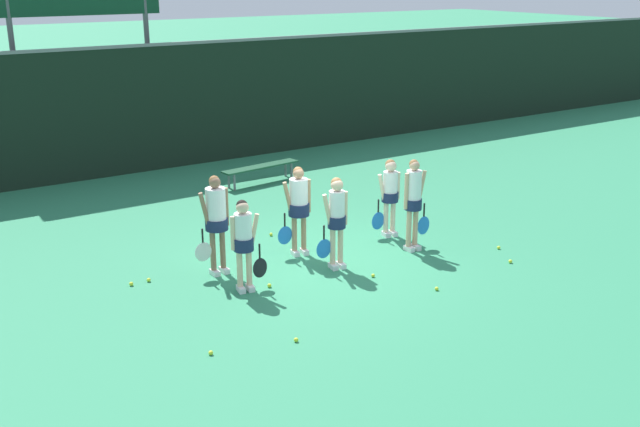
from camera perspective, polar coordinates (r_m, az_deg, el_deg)
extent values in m
plane|color=#2D7F56|center=(14.03, -0.01, -3.67)|extent=(140.00, 140.00, 0.00)
cube|color=black|center=(20.63, -12.56, 7.74)|extent=(60.00, 0.06, 3.30)
cube|color=slate|center=(20.41, -12.88, 12.41)|extent=(60.00, 0.08, 0.08)
cylinder|color=#515156|center=(20.46, -22.15, 9.64)|extent=(0.14, 0.14, 5.32)
cylinder|color=#515156|center=(21.41, -12.90, 10.81)|extent=(0.14, 0.14, 5.32)
cube|color=#19472D|center=(19.13, -4.55, 3.59)|extent=(2.20, 0.61, 0.04)
cylinder|color=slate|center=(19.80, -2.64, 3.44)|extent=(0.06, 0.06, 0.41)
cylinder|color=slate|center=(19.60, -2.20, 3.30)|extent=(0.06, 0.06, 0.41)
cylinder|color=slate|center=(18.81, -6.96, 2.54)|extent=(0.06, 0.06, 0.41)
cylinder|color=slate|center=(18.61, -6.54, 2.39)|extent=(0.06, 0.06, 0.41)
cylinder|color=beige|center=(12.75, -5.42, -4.21)|extent=(0.10, 0.10, 0.76)
cylinder|color=beige|center=(12.71, -6.13, -4.31)|extent=(0.10, 0.10, 0.76)
cube|color=white|center=(12.85, -5.34, -5.64)|extent=(0.15, 0.26, 0.09)
cube|color=white|center=(12.81, -6.04, -5.75)|extent=(0.15, 0.26, 0.09)
cylinder|color=#192347|center=(12.56, -5.84, -2.33)|extent=(0.34, 0.34, 0.22)
cylinder|color=white|center=(12.48, -5.88, -1.34)|extent=(0.30, 0.30, 0.61)
sphere|color=beige|center=(12.35, -5.94, 0.46)|extent=(0.21, 0.21, 0.21)
sphere|color=black|center=(12.36, -5.97, 0.60)|extent=(0.19, 0.19, 0.19)
cylinder|color=beige|center=(12.54, -5.05, -1.30)|extent=(0.21, 0.11, 0.59)
cylinder|color=beige|center=(12.44, -6.66, -1.51)|extent=(0.08, 0.08, 0.58)
cylinder|color=black|center=(12.67, -4.63, -2.87)|extent=(0.03, 0.03, 0.26)
ellipsoid|color=black|center=(12.78, -4.59, -4.15)|extent=(0.27, 0.03, 0.36)
cylinder|color=beige|center=(13.64, 1.56, -2.50)|extent=(0.10, 0.10, 0.81)
cylinder|color=beige|center=(13.58, 0.97, -2.60)|extent=(0.10, 0.10, 0.81)
cube|color=white|center=(13.75, 1.61, -3.94)|extent=(0.14, 0.25, 0.09)
cube|color=white|center=(13.68, 1.02, -4.05)|extent=(0.14, 0.25, 0.09)
cylinder|color=#192347|center=(13.45, 1.28, -0.63)|extent=(0.33, 0.33, 0.22)
cylinder|color=white|center=(13.37, 1.29, 0.38)|extent=(0.28, 0.28, 0.65)
sphere|color=beige|center=(13.25, 1.30, 2.18)|extent=(0.22, 0.22, 0.22)
sphere|color=olive|center=(13.25, 1.27, 2.32)|extent=(0.21, 0.21, 0.21)
cylinder|color=beige|center=(13.30, 0.58, 0.22)|extent=(0.21, 0.11, 0.62)
cylinder|color=beige|center=(13.45, 1.95, 0.42)|extent=(0.08, 0.08, 0.62)
cylinder|color=black|center=(13.38, 0.30, -1.45)|extent=(0.03, 0.03, 0.26)
ellipsoid|color=blue|center=(13.48, 0.30, -2.70)|extent=(0.32, 0.03, 0.36)
cylinder|color=tan|center=(14.62, 7.27, -1.11)|extent=(0.10, 0.10, 0.86)
cylinder|color=tan|center=(14.53, 6.78, -1.22)|extent=(0.10, 0.10, 0.86)
cube|color=white|center=(14.73, 7.29, -2.55)|extent=(0.11, 0.24, 0.09)
cube|color=white|center=(14.64, 6.80, -2.68)|extent=(0.11, 0.24, 0.09)
cylinder|color=#192347|center=(14.42, 7.10, 0.72)|extent=(0.34, 0.34, 0.21)
cylinder|color=white|center=(14.34, 7.15, 1.84)|extent=(0.29, 0.29, 0.73)
sphere|color=tan|center=(14.21, 7.22, 3.64)|extent=(0.20, 0.20, 0.20)
sphere|color=olive|center=(14.22, 7.17, 3.76)|extent=(0.18, 0.18, 0.18)
cylinder|color=tan|center=(14.45, 7.72, 1.91)|extent=(0.22, 0.08, 0.70)
cylinder|color=tan|center=(14.23, 6.59, 1.69)|extent=(0.08, 0.08, 0.70)
cylinder|color=black|center=(14.62, 7.94, 0.28)|extent=(0.03, 0.03, 0.27)
ellipsoid|color=blue|center=(14.72, 7.89, -0.91)|extent=(0.30, 0.03, 0.37)
cylinder|color=#8C664C|center=(13.51, -7.43, -2.75)|extent=(0.10, 0.10, 0.86)
cylinder|color=#8C664C|center=(13.42, -8.15, -2.91)|extent=(0.10, 0.10, 0.86)
cube|color=white|center=(13.62, -7.30, -4.30)|extent=(0.12, 0.25, 0.09)
cube|color=white|center=(13.54, -8.02, -4.48)|extent=(0.12, 0.25, 0.09)
cylinder|color=#192347|center=(13.30, -7.88, -0.81)|extent=(0.41, 0.41, 0.20)
cylinder|color=white|center=(13.21, -7.93, 0.40)|extent=(0.35, 0.35, 0.73)
sphere|color=#8C664C|center=(13.07, -8.02, 2.35)|extent=(0.20, 0.20, 0.20)
sphere|color=olive|center=(13.08, -8.07, 2.48)|extent=(0.19, 0.19, 0.19)
cylinder|color=#8C664C|center=(13.12, -8.76, 0.18)|extent=(0.22, 0.09, 0.69)
cylinder|color=#8C664C|center=(13.30, -7.15, 0.51)|extent=(0.08, 0.08, 0.69)
cylinder|color=black|center=(13.20, -8.94, -1.68)|extent=(0.03, 0.03, 0.25)
ellipsoid|color=silver|center=(13.31, -8.88, -2.90)|extent=(0.32, 0.03, 0.35)
cylinder|color=tan|center=(14.29, -1.25, -1.51)|extent=(0.10, 0.10, 0.82)
cylinder|color=tan|center=(14.22, -1.97, -1.61)|extent=(0.10, 0.10, 0.82)
cube|color=white|center=(14.39, -1.20, -2.92)|extent=(0.15, 0.26, 0.09)
cube|color=white|center=(14.32, -1.91, -3.02)|extent=(0.15, 0.26, 0.09)
cylinder|color=#192347|center=(14.10, -1.63, 0.32)|extent=(0.40, 0.40, 0.24)
cylinder|color=white|center=(14.02, -1.64, 1.32)|extent=(0.35, 0.35, 0.68)
sphere|color=tan|center=(13.90, -1.65, 3.07)|extent=(0.21, 0.21, 0.21)
sphere|color=olive|center=(13.91, -1.68, 3.19)|extent=(0.19, 0.19, 0.19)
cylinder|color=tan|center=(13.95, -2.45, 1.17)|extent=(0.22, 0.11, 0.64)
cylinder|color=tan|center=(14.10, -0.87, 1.36)|extent=(0.08, 0.08, 0.64)
cylinder|color=black|center=(14.03, -2.71, -0.48)|extent=(0.03, 0.03, 0.26)
ellipsoid|color=blue|center=(14.13, -2.69, -1.67)|extent=(0.31, 0.03, 0.36)
cylinder|color=beige|center=(15.36, 5.57, -0.29)|extent=(0.10, 0.10, 0.76)
cylinder|color=beige|center=(15.29, 5.03, -0.37)|extent=(0.10, 0.10, 0.76)
cube|color=white|center=(15.45, 5.59, -1.51)|extent=(0.15, 0.26, 0.09)
cube|color=white|center=(15.37, 5.05, -1.59)|extent=(0.15, 0.26, 0.09)
cylinder|color=#192347|center=(15.19, 5.35, 1.28)|extent=(0.34, 0.34, 0.20)
cylinder|color=white|center=(15.13, 5.38, 2.10)|extent=(0.30, 0.30, 0.59)
sphere|color=beige|center=(15.02, 5.42, 3.62)|extent=(0.23, 0.23, 0.23)
sphere|color=olive|center=(15.03, 5.39, 3.74)|extent=(0.21, 0.21, 0.21)
cylinder|color=beige|center=(15.05, 4.74, 1.98)|extent=(0.20, 0.11, 0.57)
cylinder|color=beige|center=(15.21, 5.97, 2.12)|extent=(0.08, 0.08, 0.57)
cylinder|color=black|center=(15.10, 4.47, 0.59)|extent=(0.03, 0.03, 0.27)
ellipsoid|color=blue|center=(15.20, 4.44, -0.56)|extent=(0.31, 0.03, 0.37)
sphere|color=#CCE033|center=(15.03, 13.46, -2.54)|extent=(0.07, 0.07, 0.07)
sphere|color=#CCE033|center=(14.27, -9.09, -3.37)|extent=(0.07, 0.07, 0.07)
sphere|color=#CCE033|center=(14.38, 14.30, -3.55)|extent=(0.07, 0.07, 0.07)
sphere|color=#CCE033|center=(13.35, 4.07, -4.73)|extent=(0.06, 0.06, 0.06)
sphere|color=#CCE033|center=(13.37, -14.19, -5.22)|extent=(0.07, 0.07, 0.07)
sphere|color=#CCE033|center=(13.46, -12.92, -4.95)|extent=(0.07, 0.07, 0.07)
sphere|color=#CCE033|center=(11.12, -1.83, -9.60)|extent=(0.07, 0.07, 0.07)
sphere|color=#CCE033|center=(10.88, -8.32, -10.46)|extent=(0.07, 0.07, 0.07)
sphere|color=#CCE033|center=(15.38, -3.75, -1.59)|extent=(0.07, 0.07, 0.07)
sphere|color=#CCE033|center=(12.94, 8.88, -5.68)|extent=(0.07, 0.07, 0.07)
sphere|color=#CCE033|center=(12.93, -3.88, -5.49)|extent=(0.07, 0.07, 0.07)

